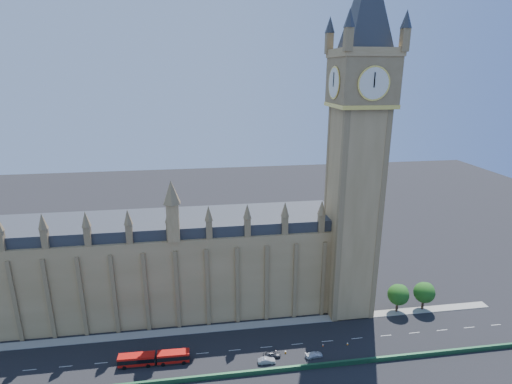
{
  "coord_description": "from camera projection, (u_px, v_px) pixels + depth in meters",
  "views": [
    {
      "loc": [
        -2.86,
        -83.81,
        66.44
      ],
      "look_at": [
        10.84,
        10.0,
        37.97
      ],
      "focal_mm": 28.0,
      "sensor_mm": 36.0,
      "label": 1
    }
  ],
  "objects": [
    {
      "name": "ground",
      "position": [
        219.0,
        352.0,
        98.93
      ],
      "size": [
        400.0,
        400.0,
        0.0
      ],
      "primitive_type": "plane",
      "color": "black",
      "rests_on": "ground"
    },
    {
      "name": "palace_westminster",
      "position": [
        124.0,
        267.0,
        112.33
      ],
      "size": [
        120.0,
        20.0,
        28.0
      ],
      "color": "olive",
      "rests_on": "ground"
    },
    {
      "name": "elizabeth_tower",
      "position": [
        359.0,
        121.0,
        101.76
      ],
      "size": [
        20.59,
        20.59,
        105.0
      ],
      "color": "olive",
      "rests_on": "ground"
    },
    {
      "name": "bridge_parapet",
      "position": [
        221.0,
        376.0,
        90.23
      ],
      "size": [
        160.0,
        0.6,
        1.2
      ],
      "primitive_type": "cube",
      "color": "#1E4C2D",
      "rests_on": "ground"
    },
    {
      "name": "kerb_north",
      "position": [
        217.0,
        328.0,
        107.91
      ],
      "size": [
        160.0,
        3.0,
        0.16
      ],
      "primitive_type": "cube",
      "color": "gray",
      "rests_on": "ground"
    },
    {
      "name": "tree_east_near",
      "position": [
        399.0,
        294.0,
        114.09
      ],
      "size": [
        6.0,
        6.0,
        8.5
      ],
      "color": "#382619",
      "rests_on": "ground"
    },
    {
      "name": "tree_east_far",
      "position": [
        425.0,
        292.0,
        115.2
      ],
      "size": [
        6.0,
        6.0,
        8.5
      ],
      "color": "#382619",
      "rests_on": "ground"
    },
    {
      "name": "red_bus",
      "position": [
        154.0,
        358.0,
        94.44
      ],
      "size": [
        16.62,
        2.93,
        2.82
      ],
      "rotation": [
        0.0,
        0.0,
        -0.02
      ],
      "color": "red",
      "rests_on": "ground"
    },
    {
      "name": "car_grey",
      "position": [
        272.0,
        354.0,
        96.91
      ],
      "size": [
        4.35,
        1.91,
        1.46
      ],
      "primitive_type": "imported",
      "rotation": [
        0.0,
        0.0,
        1.53
      ],
      "color": "#3D3E44",
      "rests_on": "ground"
    },
    {
      "name": "car_silver",
      "position": [
        267.0,
        361.0,
        94.87
      ],
      "size": [
        4.19,
        1.56,
        1.37
      ],
      "primitive_type": "imported",
      "rotation": [
        0.0,
        0.0,
        1.54
      ],
      "color": "#9FA2A7",
      "rests_on": "ground"
    },
    {
      "name": "car_white",
      "position": [
        314.0,
        355.0,
        96.97
      ],
      "size": [
        4.42,
        2.25,
        1.23
      ],
      "primitive_type": "imported",
      "rotation": [
        0.0,
        0.0,
        1.7
      ],
      "color": "white",
      "rests_on": "ground"
    },
    {
      "name": "cone_a",
      "position": [
        323.0,
        345.0,
        100.84
      ],
      "size": [
        0.4,
        0.4,
        0.62
      ],
      "rotation": [
        0.0,
        0.0,
        0.04
      ],
      "color": "black",
      "rests_on": "ground"
    },
    {
      "name": "cone_b",
      "position": [
        285.0,
        352.0,
        98.3
      ],
      "size": [
        0.59,
        0.59,
        0.78
      ],
      "rotation": [
        0.0,
        0.0,
        -0.24
      ],
      "color": "black",
      "rests_on": "ground"
    },
    {
      "name": "cone_c",
      "position": [
        276.0,
        351.0,
        98.63
      ],
      "size": [
        0.59,
        0.59,
        0.71
      ],
      "rotation": [
        0.0,
        0.0,
        0.43
      ],
      "color": "black",
      "rests_on": "ground"
    },
    {
      "name": "cone_d",
      "position": [
        347.0,
        344.0,
        101.35
      ],
      "size": [
        0.46,
        0.46,
        0.68
      ],
      "rotation": [
        0.0,
        0.0,
        0.08
      ],
      "color": "black",
      "rests_on": "ground"
    }
  ]
}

